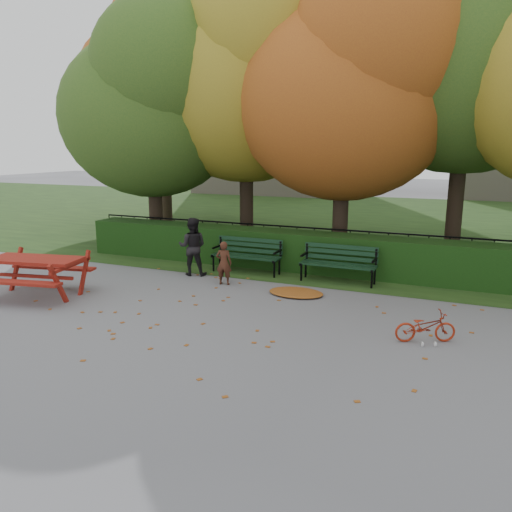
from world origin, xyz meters
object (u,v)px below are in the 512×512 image
at_px(tree_a, 156,102).
at_px(picnic_table, 35,267).
at_px(adult, 192,247).
at_px(bicycle, 425,327).
at_px(bench_left, 248,253).
at_px(tree_d, 485,36).
at_px(child, 224,263).
at_px(tree_b, 253,71).
at_px(tree_c, 356,83).
at_px(bench_right, 339,261).
at_px(tree_f, 166,79).

bearing_deg(tree_a, picnic_table, -84.69).
height_order(adult, bicycle, adult).
xyz_separation_m(tree_a, bench_left, (3.89, -1.88, -4.00)).
relative_size(tree_d, child, 9.24).
bearing_deg(tree_b, adult, -90.25).
xyz_separation_m(tree_b, tree_c, (3.28, -0.78, -0.58)).
height_order(bench_left, bench_right, same).
xyz_separation_m(tree_d, tree_f, (-11.01, 2.01, -0.29)).
relative_size(tree_c, tree_f, 0.87).
relative_size(tree_b, tree_f, 0.96).
distance_m(child, bicycle, 5.06).
distance_m(tree_b, tree_c, 3.42).
relative_size(tree_d, adult, 6.53).
xyz_separation_m(tree_c, bench_left, (-2.13, -2.26, -4.30)).
bearing_deg(bench_right, bicycle, -54.60).
bearing_deg(picnic_table, tree_a, 84.11).
xyz_separation_m(tree_f, child, (5.80, -6.82, -5.17)).
bearing_deg(tree_d, tree_a, -169.67).
distance_m(tree_b, tree_f, 5.32).
bearing_deg(tree_c, tree_a, -176.35).
relative_size(tree_c, bench_right, 4.44).
bearing_deg(tree_d, child, -137.27).
height_order(tree_a, bicycle, tree_a).
relative_size(tree_b, tree_c, 1.10).
bearing_deg(bench_left, adult, -145.38).
relative_size(bench_left, bicycle, 1.79).
bearing_deg(bench_right, tree_d, 51.77).
xyz_separation_m(tree_d, child, (-5.21, -4.82, -5.46)).
distance_m(tree_f, picnic_table, 10.83).
bearing_deg(bench_right, tree_c, 96.70).
height_order(tree_c, child, tree_c).
height_order(tree_f, bench_left, tree_f).
bearing_deg(picnic_table, tree_b, 60.64).
xyz_separation_m(tree_c, bicycle, (2.52, -5.43, -4.56)).
distance_m(tree_d, adult, 9.30).
distance_m(tree_c, adult, 6.08).
distance_m(picnic_table, child, 4.13).
distance_m(bench_right, picnic_table, 6.87).
bearing_deg(tree_a, tree_b, 23.05).
bearing_deg(bicycle, tree_f, 26.31).
bearing_deg(tree_b, tree_a, -156.95).
xyz_separation_m(tree_c, bench_right, (0.27, -2.26, -4.30)).
distance_m(tree_a, adult, 5.38).
distance_m(bench_left, child, 1.29).
distance_m(tree_c, bicycle, 7.52).
bearing_deg(bench_left, tree_c, 46.64).
height_order(bench_right, picnic_table, picnic_table).
bearing_deg(tree_d, bicycle, -94.51).
bearing_deg(tree_b, bench_left, -69.42).
distance_m(tree_d, bench_left, 8.31).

